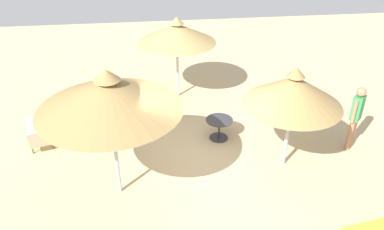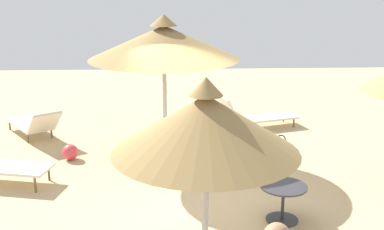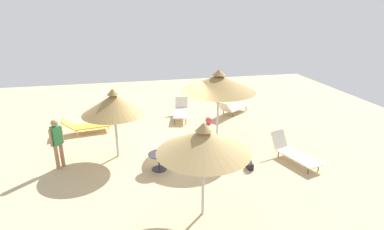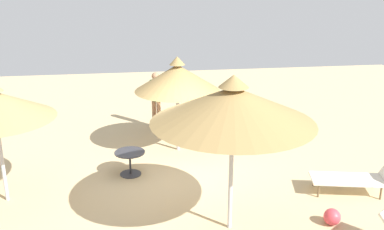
{
  "view_description": "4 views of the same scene",
  "coord_description": "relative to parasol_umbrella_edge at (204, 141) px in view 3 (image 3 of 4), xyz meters",
  "views": [
    {
      "loc": [
        -1.09,
        -7.47,
        5.93
      ],
      "look_at": [
        -0.09,
        0.52,
        1.18
      ],
      "focal_mm": 36.44,
      "sensor_mm": 36.0,
      "label": 1
    },
    {
      "loc": [
        7.55,
        -0.52,
        3.7
      ],
      "look_at": [
        0.03,
        -0.19,
        1.53
      ],
      "focal_mm": 45.87,
      "sensor_mm": 36.0,
      "label": 2
    },
    {
      "loc": [
        1.61,
        10.55,
        5.27
      ],
      "look_at": [
        -0.67,
        0.03,
        1.45
      ],
      "focal_mm": 29.04,
      "sensor_mm": 36.0,
      "label": 3
    },
    {
      "loc": [
        -8.96,
        1.11,
        4.63
      ],
      "look_at": [
        0.32,
        -0.24,
        1.56
      ],
      "focal_mm": 41.03,
      "sensor_mm": 36.0,
      "label": 4
    }
  ],
  "objects": [
    {
      "name": "ground",
      "position": [
        0.14,
        -3.81,
        -2.16
      ],
      "size": [
        24.0,
        24.0,
        0.1
      ],
      "primitive_type": "cube",
      "color": "tan"
    },
    {
      "name": "parasol_umbrella_edge",
      "position": [
        0.0,
        0.0,
        0.0
      ],
      "size": [
        2.38,
        2.38,
        2.61
      ],
      "color": "#B2B2B7",
      "rests_on": "ground"
    },
    {
      "name": "parasol_umbrella_near_left",
      "position": [
        2.24,
        -3.92,
        -0.1
      ],
      "size": [
        2.25,
        2.25,
        2.57
      ],
      "color": "#B2B2B7",
      "rests_on": "ground"
    },
    {
      "name": "parasol_umbrella_near_right",
      "position": [
        -1.72,
        -4.45,
        0.33
      ],
      "size": [
        2.92,
        2.92,
        2.97
      ],
      "color": "#B2B2B7",
      "rests_on": "ground"
    },
    {
      "name": "lounge_chair_far_right",
      "position": [
        3.6,
        -6.53,
        -1.78
      ],
      "size": [
        2.09,
        0.93,
        0.69
      ],
      "color": "gold",
      "rests_on": "ground"
    },
    {
      "name": "lounge_chair_front",
      "position": [
        -0.78,
        -7.53,
        -1.73
      ],
      "size": [
        1.02,
        1.94,
        0.84
      ],
      "color": "silver",
      "rests_on": "ground"
    },
    {
      "name": "lounge_chair_far_left",
      "position": [
        -3.42,
        -7.54,
        -1.78
      ],
      "size": [
        2.0,
        1.69,
        0.79
      ],
      "color": "silver",
      "rests_on": "ground"
    },
    {
      "name": "lounge_chair_center",
      "position": [
        -3.87,
        -2.26,
        -1.78
      ],
      "size": [
        1.14,
        2.06,
        0.87
      ],
      "color": "silver",
      "rests_on": "ground"
    },
    {
      "name": "person_standing_back",
      "position": [
        4.15,
        -3.47,
        -1.1
      ],
      "size": [
        0.38,
        0.36,
        1.75
      ],
      "color": "#A57554",
      "rests_on": "ground"
    },
    {
      "name": "handbag",
      "position": [
        -2.15,
        -1.99,
        -1.98
      ],
      "size": [
        0.17,
        0.33,
        0.39
      ],
      "color": "black",
      "rests_on": "ground"
    },
    {
      "name": "side_table_round",
      "position": [
        0.86,
        -2.62,
        -1.71
      ],
      "size": [
        0.72,
        0.72,
        0.58
      ],
      "color": "#2D2D33",
      "rests_on": "ground"
    },
    {
      "name": "beach_ball",
      "position": [
        -1.91,
        -6.42,
        -1.95
      ],
      "size": [
        0.33,
        0.33,
        0.33
      ],
      "primitive_type": "sphere",
      "color": "#D83F4C",
      "rests_on": "ground"
    }
  ]
}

